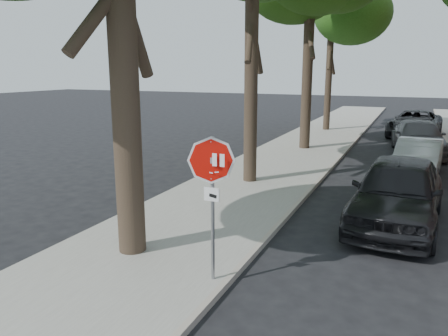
# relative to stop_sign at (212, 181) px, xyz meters

# --- Properties ---
(ground) EXTENTS (120.00, 120.00, 0.00)m
(ground) POSITION_rel_stop_sign_xyz_m (0.70, 0.03, -1.95)
(ground) COLOR black
(ground) RESTS_ON ground
(sidewalk_left) EXTENTS (4.00, 55.00, 0.12)m
(sidewalk_left) POSITION_rel_stop_sign_xyz_m (-1.80, 12.03, -1.89)
(sidewalk_left) COLOR gray
(sidewalk_left) RESTS_ON ground
(curb_left) EXTENTS (0.12, 55.00, 0.13)m
(curb_left) POSITION_rel_stop_sign_xyz_m (0.25, 12.03, -1.88)
(curb_left) COLOR #9E9384
(curb_left) RESTS_ON ground
(stop_sign) EXTENTS (0.76, 0.34, 2.61)m
(stop_sign) POSITION_rel_stop_sign_xyz_m (0.00, 0.00, 0.00)
(stop_sign) COLOR gray
(stop_sign) RESTS_ON sidewalk_left
(tree_far) EXTENTS (5.29, 4.91, 9.33)m
(tree_far) POSITION_rel_stop_sign_xyz_m (-2.02, 21.14, 5.26)
(tree_far) COLOR black
(tree_far) RESTS_ON sidewalk_left
(car_a) EXTENTS (2.33, 5.13, 1.71)m
(car_a) POSITION_rel_stop_sign_xyz_m (2.86, 4.75, -1.09)
(car_a) COLOR black
(car_a) RESTS_ON ground
(car_b) EXTENTS (1.82, 4.26, 1.37)m
(car_b) POSITION_rel_stop_sign_xyz_m (3.30, 10.28, -1.26)
(car_b) COLOR #ADAFB5
(car_b) RESTS_ON ground
(car_c) EXTENTS (2.74, 5.37, 1.49)m
(car_c) POSITION_rel_stop_sign_xyz_m (3.30, 15.22, -1.20)
(car_c) COLOR #4B4B50
(car_c) RESTS_ON ground
(car_d) EXTENTS (3.20, 5.69, 1.50)m
(car_d) POSITION_rel_stop_sign_xyz_m (3.09, 20.80, -1.20)
(car_d) COLOR black
(car_d) RESTS_ON ground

